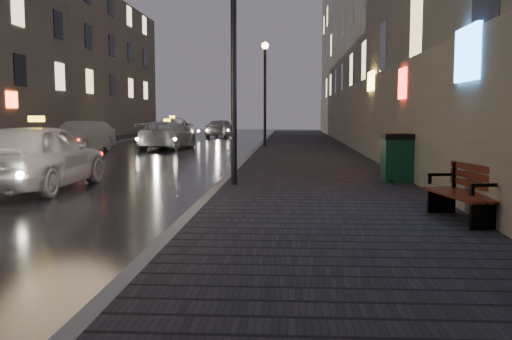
{
  "coord_description": "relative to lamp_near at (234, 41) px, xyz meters",
  "views": [
    {
      "loc": [
        3.18,
        -7.29,
        1.81
      ],
      "look_at": [
        2.59,
        2.4,
        0.85
      ],
      "focal_mm": 40.0,
      "sensor_mm": 36.0,
      "label": 1
    }
  ],
  "objects": [
    {
      "name": "car_far",
      "position": [
        -4.01,
        30.12,
        -2.77
      ],
      "size": [
        2.23,
        4.39,
        1.43
      ],
      "primitive_type": "imported",
      "rotation": [
        0.0,
        0.0,
        3.01
      ],
      "color": "#AAAAB2",
      "rests_on": "ground"
    },
    {
      "name": "taxi_mid",
      "position": [
        -5.05,
        15.83,
        -2.78
      ],
      "size": [
        2.49,
        5.06,
        1.42
      ],
      "primitive_type": "imported",
      "rotation": [
        0.0,
        0.0,
        3.04
      ],
      "color": "silver",
      "rests_on": "ground"
    },
    {
      "name": "taxi_near",
      "position": [
        -4.66,
        -0.16,
        -2.68
      ],
      "size": [
        1.97,
        4.78,
        1.62
      ],
      "primitive_type": "imported",
      "rotation": [
        0.0,
        0.0,
        3.13
      ],
      "color": "white",
      "rests_on": "ground"
    },
    {
      "name": "sidewalk",
      "position": [
        2.05,
        15.0,
        -3.41
      ],
      "size": [
        4.6,
        58.0,
        0.15
      ],
      "primitive_type": "cube",
      "color": "black",
      "rests_on": "ground"
    },
    {
      "name": "taxi_far",
      "position": [
        -6.35,
        23.29,
        -2.71
      ],
      "size": [
        3.18,
        5.85,
        1.56
      ],
      "primitive_type": "imported",
      "rotation": [
        0.0,
        0.0,
        0.11
      ],
      "color": "silver",
      "rests_on": "ground"
    },
    {
      "name": "lamp_near",
      "position": [
        0.0,
        0.0,
        0.0
      ],
      "size": [
        0.36,
        0.36,
        5.28
      ],
      "color": "black",
      "rests_on": "sidewalk"
    },
    {
      "name": "bench",
      "position": [
        4.07,
        -4.32,
        -2.9
      ],
      "size": [
        0.89,
        1.79,
        0.87
      ],
      "rotation": [
        0.0,
        0.0,
        0.19
      ],
      "color": "black",
      "rests_on": "sidewalk"
    },
    {
      "name": "trash_bin",
      "position": [
        3.95,
        0.81,
        -2.74
      ],
      "size": [
        0.8,
        0.8,
        1.18
      ],
      "rotation": [
        0.0,
        0.0,
        0.03
      ],
      "color": "#0D321C",
      "rests_on": "sidewalk"
    },
    {
      "name": "building_near",
      "position": [
        5.25,
        19.0,
        3.01
      ],
      "size": [
        1.8,
        50.0,
        13.0
      ],
      "primitive_type": "cube",
      "color": "#605B54",
      "rests_on": "ground"
    },
    {
      "name": "curb",
      "position": [
        -0.35,
        15.0,
        -3.41
      ],
      "size": [
        0.2,
        58.0,
        0.15
      ],
      "primitive_type": "cube",
      "color": "slate",
      "rests_on": "ground"
    },
    {
      "name": "car_left_mid",
      "position": [
        -8.45,
        12.86,
        -2.76
      ],
      "size": [
        1.91,
        4.55,
        1.46
      ],
      "primitive_type": "imported",
      "rotation": [
        0.0,
        0.0,
        -0.08
      ],
      "color": "#929198",
      "rests_on": "ground"
    },
    {
      "name": "curb_far",
      "position": [
        -9.25,
        15.0,
        -3.41
      ],
      "size": [
        0.2,
        58.0,
        0.15
      ],
      "primitive_type": "cube",
      "color": "slate",
      "rests_on": "ground"
    },
    {
      "name": "ground",
      "position": [
        -1.85,
        -6.0,
        -3.49
      ],
      "size": [
        120.0,
        120.0,
        0.0
      ],
      "primitive_type": "plane",
      "color": "black",
      "rests_on": "ground"
    },
    {
      "name": "lamp_far",
      "position": [
        0.0,
        16.0,
        0.0
      ],
      "size": [
        0.36,
        0.36,
        5.28
      ],
      "color": "black",
      "rests_on": "sidewalk"
    },
    {
      "name": "sidewalk_far",
      "position": [
        -10.55,
        15.0,
        -3.41
      ],
      "size": [
        2.4,
        58.0,
        0.15
      ],
      "primitive_type": "cube",
      "color": "black",
      "rests_on": "ground"
    },
    {
      "name": "building_far_c",
      "position": [
        -15.35,
        33.0,
        2.01
      ],
      "size": [
        6.0,
        22.0,
        11.0
      ],
      "primitive_type": "cube",
      "color": "#6B6051",
      "rests_on": "ground"
    }
  ]
}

